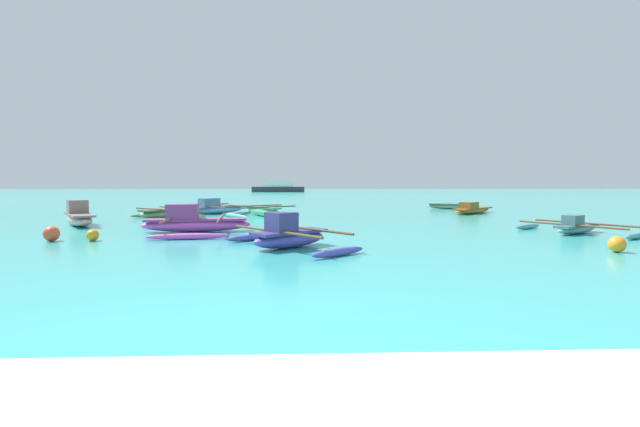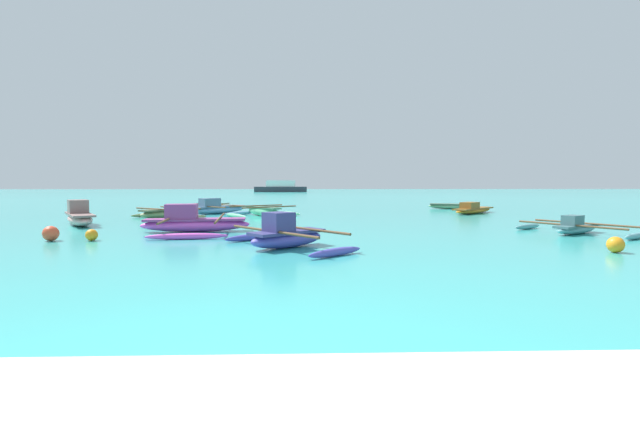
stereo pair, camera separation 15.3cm
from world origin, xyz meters
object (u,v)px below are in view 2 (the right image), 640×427
at_px(moored_boat_2, 79,216).
at_px(moored_boat_5, 216,208).
at_px(moored_boat_7, 576,228).
at_px(mooring_buoy_0, 51,234).
at_px(moored_boat_0, 473,209).
at_px(moored_boat_4, 193,222).
at_px(moored_boat_9, 263,211).
at_px(distant_ferry, 281,187).
at_px(moored_boat_3, 286,236).
at_px(mooring_buoy_2, 616,245).
at_px(moored_boat_8, 168,213).
at_px(moored_boat_1, 201,207).
at_px(mooring_buoy_1, 92,235).
at_px(moored_boat_6, 452,206).

height_order(moored_boat_2, moored_boat_5, moored_boat_2).
distance_m(moored_boat_7, mooring_buoy_0, 17.11).
distance_m(moored_boat_0, moored_boat_2, 20.04).
xyz_separation_m(moored_boat_2, moored_boat_4, (5.38, -2.56, -0.03)).
bearing_deg(moored_boat_4, moored_boat_2, 147.41).
bearing_deg(moored_boat_2, moored_boat_9, 88.78).
height_order(mooring_buoy_0, distant_ferry, distant_ferry).
distance_m(moored_boat_3, mooring_buoy_2, 8.42).
bearing_deg(mooring_buoy_0, distant_ferry, 87.84).
bearing_deg(moored_boat_8, mooring_buoy_0, -149.22).
relative_size(mooring_buoy_0, distant_ferry, 0.05).
bearing_deg(distant_ferry, moored_boat_2, -93.82).
bearing_deg(moored_boat_1, moored_boat_5, -42.99).
height_order(moored_boat_1, mooring_buoy_1, mooring_buoy_1).
bearing_deg(moored_boat_1, mooring_buoy_2, -27.90).
distance_m(moored_boat_6, mooring_buoy_0, 23.28).
bearing_deg(moored_boat_0, moored_boat_6, 42.90).
relative_size(moored_boat_3, moored_boat_8, 1.04).
distance_m(moored_boat_7, moored_boat_9, 14.24).
relative_size(moored_boat_0, moored_boat_9, 0.86).
relative_size(moored_boat_6, mooring_buoy_2, 7.82).
height_order(moored_boat_2, mooring_buoy_0, moored_boat_2).
relative_size(moored_boat_2, moored_boat_7, 0.83).
height_order(moored_boat_2, distant_ferry, distant_ferry).
bearing_deg(mooring_buoy_0, moored_boat_8, 84.33).
bearing_deg(moored_boat_3, moored_boat_2, 103.65).
distance_m(moored_boat_2, moored_boat_3, 11.02).
distance_m(moored_boat_3, moored_boat_8, 11.79).
relative_size(moored_boat_9, mooring_buoy_2, 9.95).
relative_size(moored_boat_0, mooring_buoy_1, 9.83).
xyz_separation_m(moored_boat_4, moored_boat_7, (13.40, -1.05, -0.12)).
relative_size(moored_boat_8, moored_boat_9, 0.98).
xyz_separation_m(moored_boat_1, moored_boat_2, (-2.29, -11.08, 0.21)).
xyz_separation_m(moored_boat_3, mooring_buoy_1, (-5.97, 1.55, -0.14)).
bearing_deg(moored_boat_9, moored_boat_8, -110.93).
distance_m(moored_boat_5, moored_boat_9, 3.52).
xyz_separation_m(moored_boat_8, mooring_buoy_0, (-0.83, -8.40, -0.02)).
xyz_separation_m(moored_boat_1, moored_boat_5, (1.96, -4.49, 0.14)).
relative_size(moored_boat_1, mooring_buoy_0, 11.29).
height_order(moored_boat_5, moored_boat_9, moored_boat_5).
bearing_deg(moored_boat_8, moored_boat_1, 38.47).
relative_size(moored_boat_2, moored_boat_8, 0.83).
relative_size(moored_boat_0, moored_boat_4, 0.72).
distance_m(moored_boat_9, distant_ferry, 61.15).
height_order(moored_boat_1, moored_boat_6, moored_boat_6).
height_order(moored_boat_5, moored_boat_8, moored_boat_5).
distance_m(moored_boat_2, moored_boat_9, 8.51).
height_order(moored_boat_4, distant_ferry, distant_ferry).
distance_m(moored_boat_1, mooring_buoy_0, 16.04).
relative_size(moored_boat_9, mooring_buoy_0, 8.85).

